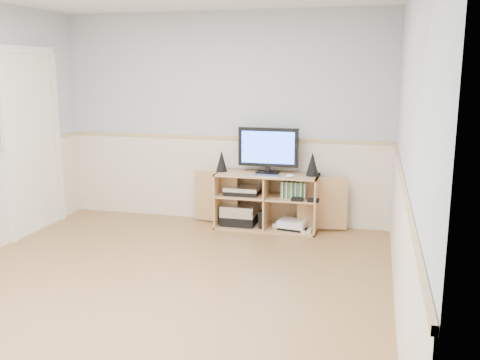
% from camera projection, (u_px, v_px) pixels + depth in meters
% --- Properties ---
extents(room, '(4.04, 4.54, 2.54)m').
position_uv_depth(room, '(147.00, 146.00, 4.41)').
color(room, '#AA824B').
rests_on(room, ground).
extents(media_cabinet, '(1.84, 0.44, 0.65)m').
position_uv_depth(media_cabinet, '(268.00, 200.00, 6.26)').
color(media_cabinet, tan).
rests_on(media_cabinet, floor).
extents(monitor, '(0.70, 0.18, 0.53)m').
position_uv_depth(monitor, '(268.00, 149.00, 6.13)').
color(monitor, black).
rests_on(monitor, media_cabinet).
extents(speaker_left, '(0.13, 0.13, 0.24)m').
position_uv_depth(speaker_left, '(222.00, 161.00, 6.27)').
color(speaker_left, black).
rests_on(speaker_left, media_cabinet).
extents(speaker_right, '(0.15, 0.15, 0.27)m').
position_uv_depth(speaker_right, '(312.00, 164.00, 6.01)').
color(speaker_right, black).
rests_on(speaker_right, media_cabinet).
extents(keyboard, '(0.32, 0.14, 0.01)m').
position_uv_depth(keyboard, '(267.00, 176.00, 6.01)').
color(keyboard, silver).
rests_on(keyboard, media_cabinet).
extents(mouse, '(0.11, 0.09, 0.04)m').
position_uv_depth(mouse, '(290.00, 176.00, 5.94)').
color(mouse, white).
rests_on(mouse, media_cabinet).
extents(av_components, '(0.50, 0.30, 0.47)m').
position_uv_depth(av_components, '(240.00, 208.00, 6.31)').
color(av_components, black).
rests_on(av_components, media_cabinet).
extents(game_consoles, '(0.46, 0.31, 0.11)m').
position_uv_depth(game_consoles, '(292.00, 224.00, 6.18)').
color(game_consoles, white).
rests_on(game_consoles, media_cabinet).
extents(game_cases, '(0.29, 0.14, 0.19)m').
position_uv_depth(game_cases, '(294.00, 190.00, 6.09)').
color(game_cases, '#3F8C3F').
rests_on(game_cases, media_cabinet).
extents(wall_outlet, '(0.12, 0.03, 0.12)m').
position_uv_depth(wall_outlet, '(306.00, 176.00, 6.28)').
color(wall_outlet, white).
rests_on(wall_outlet, wall_back).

